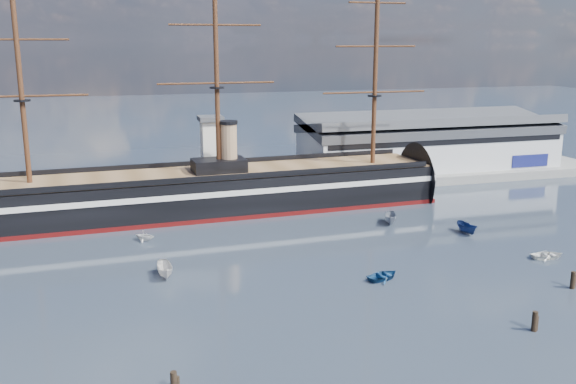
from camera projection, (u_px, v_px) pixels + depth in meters
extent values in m
plane|color=#2D3744|center=(230.00, 242.00, 105.63)|extent=(600.00, 600.00, 0.00)
cube|color=slate|center=(242.00, 190.00, 141.98)|extent=(180.00, 18.00, 2.00)
cube|color=#B7BABC|center=(429.00, 146.00, 157.39)|extent=(62.00, 20.00, 10.00)
cube|color=#3F4247|center=(430.00, 123.00, 156.10)|extent=(63.00, 21.00, 2.00)
cube|color=silver|center=(211.00, 154.00, 135.17)|extent=(4.00, 4.00, 14.00)
cube|color=#3F4247|center=(210.00, 118.00, 133.43)|extent=(5.00, 5.00, 1.00)
cube|color=black|center=(209.00, 191.00, 123.41)|extent=(88.55, 19.35, 7.00)
cube|color=silver|center=(209.00, 185.00, 123.14)|extent=(90.55, 19.66, 1.00)
cube|color=#480909|center=(210.00, 210.00, 124.26)|extent=(90.55, 19.62, 0.90)
cone|color=black|center=(426.00, 178.00, 136.36)|extent=(11.59, 16.09, 15.68)
cube|color=brown|center=(209.00, 173.00, 122.58)|extent=(88.50, 18.07, 0.40)
cube|color=black|center=(219.00, 165.00, 122.81)|extent=(10.22, 6.38, 2.50)
cylinder|color=#A4815D|center=(229.00, 147.00, 122.56)|extent=(3.20, 3.20, 9.00)
cylinder|color=#381E0F|center=(19.00, 74.00, 109.29)|extent=(0.90, 0.90, 38.00)
cylinder|color=#381E0F|center=(216.00, 60.00, 118.24)|extent=(0.90, 0.90, 42.00)
cylinder|color=#381E0F|center=(375.00, 74.00, 127.80)|extent=(0.90, 0.90, 36.00)
imported|color=silver|center=(166.00, 277.00, 89.75)|extent=(6.40, 2.39, 2.55)
imported|color=navy|center=(384.00, 279.00, 89.14)|extent=(2.36, 3.42, 1.48)
imported|color=slate|center=(390.00, 224.00, 115.85)|extent=(6.59, 4.79, 2.49)
imported|color=silver|center=(145.00, 241.00, 106.13)|extent=(5.01, 5.85, 2.00)
imported|color=white|center=(547.00, 258.00, 97.61)|extent=(1.53, 3.27, 1.48)
imported|color=navy|center=(467.00, 234.00, 110.10)|extent=(5.98, 2.41, 2.36)
cylinder|color=black|center=(534.00, 331.00, 73.20)|extent=(0.64, 0.64, 3.09)
cylinder|color=black|center=(572.00, 289.00, 85.73)|extent=(0.64, 0.64, 3.09)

